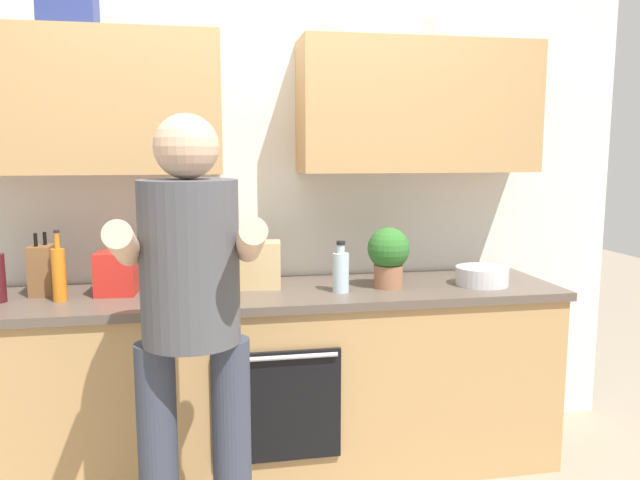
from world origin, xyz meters
TOP-DOWN VIEW (x-y plane):
  - ground_plane at (0.00, 0.00)m, footprint 12.00×12.00m
  - back_wall_unit at (-0.00, 0.27)m, footprint 4.00×0.38m
  - counter at (0.00, -0.00)m, footprint 2.84×0.67m
  - person_standing at (-0.33, -0.73)m, footprint 0.49×0.45m
  - bottle_water at (0.34, -0.09)m, footprint 0.08×0.08m
  - bottle_oil at (-0.49, -0.12)m, footprint 0.07×0.07m
  - bottle_juice at (-0.91, -0.04)m, footprint 0.06×0.06m
  - bottle_syrup at (-0.18, -0.11)m, footprint 0.07×0.07m
  - cup_stoneware at (-0.35, -0.15)m, footprint 0.08×0.08m
  - mixing_bowl at (1.06, -0.07)m, footprint 0.26×0.26m
  - knife_block at (-1.02, 0.10)m, footprint 0.10×0.14m
  - potted_herb at (0.59, -0.04)m, footprint 0.20×0.20m
  - grocery_bag_bread at (-0.05, 0.08)m, footprint 0.27×0.18m
  - grocery_bag_crisps at (-0.69, 0.05)m, footprint 0.19×0.18m

SIDE VIEW (x-z plane):
  - ground_plane at x=0.00m, z-range 0.00..0.00m
  - counter at x=0.00m, z-range 0.00..0.90m
  - mixing_bowl at x=1.06m, z-range 0.90..0.99m
  - cup_stoneware at x=-0.35m, z-range 0.90..1.01m
  - bottle_oil at x=-0.49m, z-range 0.87..1.10m
  - bottle_syrup at x=-0.18m, z-range 0.87..1.11m
  - person_standing at x=-0.33m, z-range 0.16..1.84m
  - grocery_bag_crisps at x=-0.69m, z-range 0.90..1.10m
  - bottle_water at x=0.34m, z-range 0.88..1.12m
  - grocery_bag_bread at x=-0.05m, z-range 0.90..1.12m
  - knife_block at x=-1.02m, z-range 0.87..1.16m
  - bottle_juice at x=-0.91m, z-range 0.87..1.18m
  - potted_herb at x=0.59m, z-range 0.92..1.21m
  - back_wall_unit at x=0.00m, z-range 0.25..2.75m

